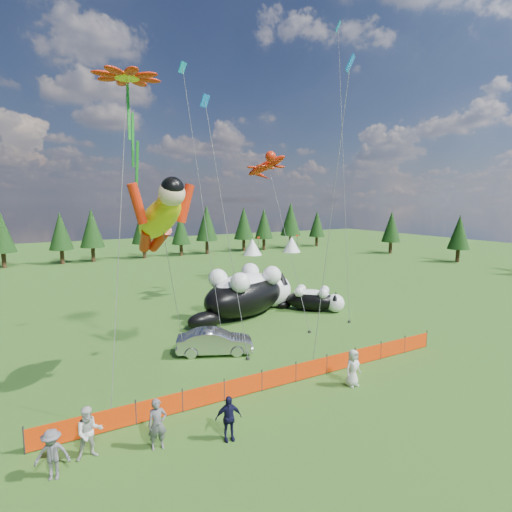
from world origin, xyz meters
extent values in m
plane|color=#0F3C0B|center=(0.00, 0.00, 0.00)|extent=(160.00, 160.00, 0.00)
cylinder|color=#262626|center=(-11.00, -3.00, 0.55)|extent=(0.06, 0.06, 1.10)
cylinder|color=#262626|center=(-9.00, -3.00, 0.55)|extent=(0.06, 0.06, 1.10)
cylinder|color=#262626|center=(-7.00, -3.00, 0.55)|extent=(0.06, 0.06, 1.10)
cylinder|color=#262626|center=(-5.00, -3.00, 0.55)|extent=(0.06, 0.06, 1.10)
cylinder|color=#262626|center=(-3.00, -3.00, 0.55)|extent=(0.06, 0.06, 1.10)
cylinder|color=#262626|center=(-1.00, -3.00, 0.55)|extent=(0.06, 0.06, 1.10)
cylinder|color=#262626|center=(1.00, -3.00, 0.55)|extent=(0.06, 0.06, 1.10)
cylinder|color=#262626|center=(3.00, -3.00, 0.55)|extent=(0.06, 0.06, 1.10)
cylinder|color=#262626|center=(5.00, -3.00, 0.55)|extent=(0.06, 0.06, 1.10)
cylinder|color=#262626|center=(7.00, -3.00, 0.55)|extent=(0.06, 0.06, 1.10)
cylinder|color=#262626|center=(9.00, -3.00, 0.55)|extent=(0.06, 0.06, 1.10)
cylinder|color=#262626|center=(11.00, -3.00, 0.55)|extent=(0.06, 0.06, 1.10)
cube|color=#ED3405|center=(-10.00, -3.00, 0.50)|extent=(2.00, 0.04, 0.90)
cube|color=#ED3405|center=(-8.00, -3.00, 0.50)|extent=(2.00, 0.04, 0.90)
cube|color=#ED3405|center=(-6.00, -3.00, 0.50)|extent=(2.00, 0.04, 0.90)
cube|color=#ED3405|center=(-4.00, -3.00, 0.50)|extent=(2.00, 0.04, 0.90)
cube|color=#ED3405|center=(-2.00, -3.00, 0.50)|extent=(2.00, 0.04, 0.90)
cube|color=#ED3405|center=(0.00, -3.00, 0.50)|extent=(2.00, 0.04, 0.90)
cube|color=#ED3405|center=(2.00, -3.00, 0.50)|extent=(2.00, 0.04, 0.90)
cube|color=#ED3405|center=(4.00, -3.00, 0.50)|extent=(2.00, 0.04, 0.90)
cube|color=#ED3405|center=(6.00, -3.00, 0.50)|extent=(2.00, 0.04, 0.90)
cube|color=#ED3405|center=(8.00, -3.00, 0.50)|extent=(2.00, 0.04, 0.90)
cube|color=#ED3405|center=(10.00, -3.00, 0.50)|extent=(2.00, 0.04, 0.90)
ellipsoid|color=black|center=(4.20, 8.71, 1.63)|extent=(8.97, 6.40, 3.26)
ellipsoid|color=white|center=(4.20, 8.71, 2.45)|extent=(6.72, 4.68, 1.99)
sphere|color=white|center=(7.76, 10.02, 1.45)|extent=(2.90, 2.90, 2.90)
sphere|color=#E85A5F|center=(8.92, 10.45, 1.45)|extent=(0.41, 0.41, 0.41)
ellipsoid|color=black|center=(0.12, 7.20, 0.63)|extent=(2.82, 2.07, 1.27)
cone|color=black|center=(8.07, 9.21, 2.61)|extent=(1.01, 1.01, 1.01)
cone|color=black|center=(7.46, 10.84, 2.61)|extent=(1.01, 1.01, 1.01)
sphere|color=white|center=(5.66, 10.50, 3.17)|extent=(1.52, 1.52, 1.52)
sphere|color=white|center=(6.47, 8.29, 3.17)|extent=(1.52, 1.52, 1.52)
sphere|color=white|center=(2.09, 9.18, 3.17)|extent=(1.52, 1.52, 1.52)
sphere|color=white|center=(2.90, 6.97, 3.17)|extent=(1.52, 1.52, 1.52)
ellipsoid|color=black|center=(9.82, 7.41, 0.85)|extent=(4.44, 4.39, 1.70)
ellipsoid|color=white|center=(9.82, 7.41, 1.28)|extent=(3.30, 3.26, 1.04)
sphere|color=white|center=(11.25, 6.03, 0.76)|extent=(1.51, 1.51, 1.51)
sphere|color=#E85A5F|center=(11.71, 5.58, 0.76)|extent=(0.21, 0.21, 0.21)
ellipsoid|color=black|center=(8.19, 8.99, 0.33)|extent=(1.41, 1.40, 0.66)
cone|color=black|center=(10.93, 5.70, 1.36)|extent=(0.53, 0.53, 0.53)
cone|color=black|center=(11.57, 6.36, 1.36)|extent=(0.53, 0.53, 0.53)
sphere|color=white|center=(11.00, 7.13, 1.65)|extent=(0.79, 0.79, 0.79)
sphere|color=white|center=(10.14, 6.25, 1.65)|extent=(0.79, 0.79, 0.79)
sphere|color=white|center=(9.57, 8.51, 1.65)|extent=(0.79, 0.79, 0.79)
sphere|color=white|center=(8.72, 7.63, 1.65)|extent=(0.79, 0.79, 0.79)
imported|color=#B4B4B9|center=(-1.08, 2.53, 0.75)|extent=(4.81, 3.26, 1.50)
imported|color=#5B5A60|center=(-6.64, -5.01, 0.96)|extent=(0.75, 0.54, 1.92)
imported|color=beige|center=(-8.93, -4.36, 0.97)|extent=(0.94, 0.56, 1.94)
imported|color=black|center=(-4.11, -5.81, 0.89)|extent=(1.13, 0.75, 1.78)
imported|color=#5B5A60|center=(-10.14, -4.94, 0.87)|extent=(1.24, 0.88, 1.74)
imported|color=beige|center=(3.25, -4.71, 0.93)|extent=(0.95, 0.65, 1.86)
cylinder|color=#595959|center=(-3.80, 1.77, 4.24)|extent=(0.03, 0.03, 8.88)
cube|color=#262626|center=(-2.78, 3.17, 0.08)|extent=(0.15, 0.15, 0.16)
cylinder|color=#595959|center=(7.60, 8.17, 6.25)|extent=(0.03, 0.03, 16.47)
cube|color=#262626|center=(6.22, 2.81, 0.08)|extent=(0.15, 0.15, 0.16)
cylinder|color=#595959|center=(-7.03, -1.23, 7.39)|extent=(0.03, 0.03, 14.89)
cube|color=#262626|center=(-7.97, -2.68, 0.08)|extent=(0.15, 0.15, 0.16)
cube|color=#1A9326|center=(-6.09, 0.21, 11.92)|extent=(0.22, 0.22, 4.78)
cylinder|color=#595959|center=(0.24, 3.73, 7.92)|extent=(0.03, 0.03, 16.68)
cube|color=#262626|center=(0.21, 0.71, 0.08)|extent=(0.15, 0.15, 0.16)
cylinder|color=#595959|center=(12.15, 6.56, 12.12)|extent=(0.03, 0.03, 25.11)
cube|color=#262626|center=(10.29, 3.25, 0.08)|extent=(0.15, 0.15, 0.16)
cylinder|color=#595959|center=(3.57, -2.34, 8.18)|extent=(0.03, 0.03, 16.21)
cube|color=#262626|center=(2.46, -2.44, 0.08)|extent=(0.15, 0.15, 0.16)
cylinder|color=#595959|center=(0.39, 8.04, 9.55)|extent=(0.03, 0.03, 19.77)
cube|color=#262626|center=(0.50, 5.00, 0.08)|extent=(0.15, 0.15, 0.16)
camera|label=1|loc=(-10.17, -18.84, 9.21)|focal=28.00mm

